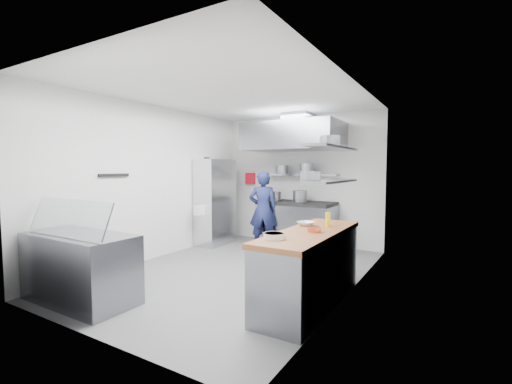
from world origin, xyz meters
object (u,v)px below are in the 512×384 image
Objects in this scene: wire_rack at (215,202)px; chef at (263,210)px; display_case at (80,268)px; gas_range at (296,226)px.

chef is at bearing 7.78° from wire_rack.
display_case is at bearing -81.25° from wire_rack.
chef reaches higher than display_case.
wire_rack reaches higher than chef.
chef is at bearing 80.85° from display_case.
display_case is (-0.58, -3.59, -0.38)m from chef.
gas_range is 0.81m from chef.
chef is 1.07× the size of display_case.
display_case is (-1.10, -4.10, -0.03)m from gas_range.
chef reaches higher than gas_range.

